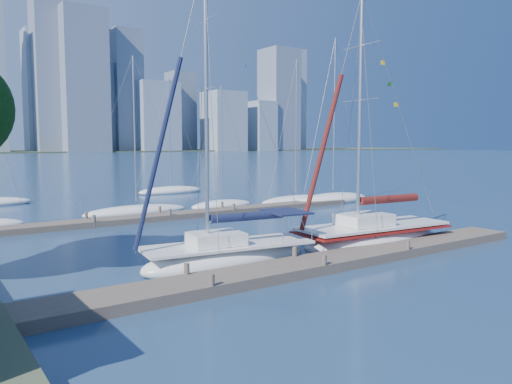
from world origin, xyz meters
TOP-DOWN VIEW (x-y plane):
  - ground at (0.00, 0.00)m, footprint 700.00×700.00m
  - near_dock at (0.00, 0.00)m, footprint 26.00×2.00m
  - far_dock at (2.00, 16.00)m, footprint 30.00×1.80m
  - sailboat_navy at (-2.23, 2.60)m, footprint 8.03×3.55m
  - sailboat_maroon at (6.00, 2.05)m, footprint 8.99×3.60m
  - bg_boat_2 at (0.25, 19.24)m, footprint 7.96×4.62m
  - bg_boat_3 at (7.26, 18.93)m, footprint 5.72×3.53m
  - bg_boat_4 at (13.96, 17.90)m, footprint 7.26×3.54m
  - bg_boat_5 at (17.09, 16.60)m, footprint 8.10×3.70m
  - bg_boat_7 at (8.94, 32.03)m, footprint 7.16×3.06m

SIDE VIEW (x-z plane):
  - ground at x=0.00m, z-range 0.00..0.00m
  - far_dock at x=2.00m, z-range 0.00..0.36m
  - near_dock at x=0.00m, z-range 0.00..0.40m
  - bg_boat_3 at x=7.26m, z-range -4.76..5.19m
  - bg_boat_2 at x=0.25m, z-range -5.54..6.00m
  - bg_boat_4 at x=13.96m, z-range -5.95..6.44m
  - bg_boat_7 at x=8.94m, z-range -5.70..6.20m
  - bg_boat_5 at x=17.09m, z-range -6.89..7.47m
  - sailboat_maroon at x=6.00m, z-range -5.45..7.36m
  - sailboat_navy at x=-2.23m, z-range -5.42..7.56m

